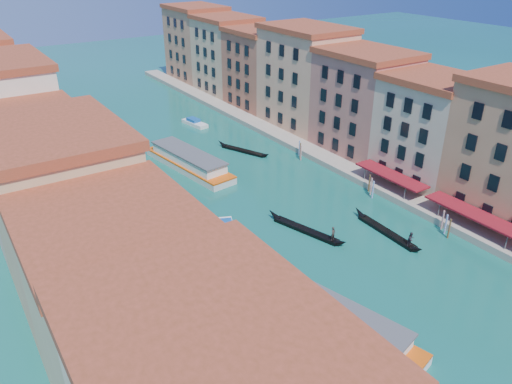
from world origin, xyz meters
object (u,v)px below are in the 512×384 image
vaporetto_near (335,320)px  vaporetto_far (189,161)px  gondola_right (388,231)px  gondola_fore (306,229)px

vaporetto_near → vaporetto_far: (5.86, 44.92, 0.13)m
vaporetto_far → gondola_right: (12.59, -34.83, -0.90)m
vaporetto_near → vaporetto_far: size_ratio=0.91×
vaporetto_near → gondola_right: size_ratio=1.47×
vaporetto_far → vaporetto_near: bearing=-105.2°
vaporetto_near → gondola_fore: vaporetto_near is taller
gondola_fore → gondola_right: size_ratio=0.99×
vaporetto_far → gondola_right: vaporetto_far is taller
gondola_fore → vaporetto_near: bearing=-136.2°
vaporetto_near → vaporetto_far: 45.30m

